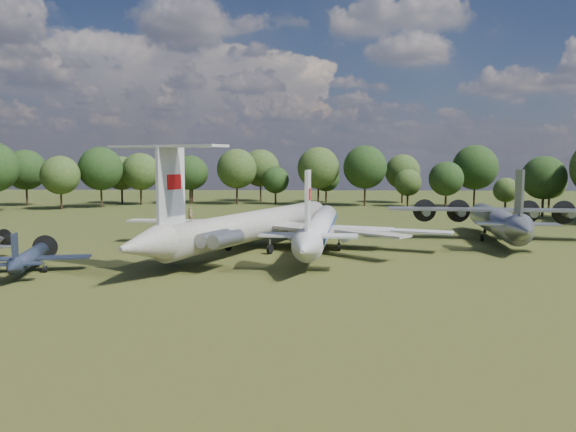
# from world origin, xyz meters

# --- Properties ---
(ground) EXTENTS (300.00, 300.00, 0.00)m
(ground) POSITION_xyz_m (0.00, 0.00, 0.00)
(ground) COLOR #233B13
(ground) RESTS_ON ground
(il62_airliner) EXTENTS (58.42, 64.74, 5.19)m
(il62_airliner) POSITION_xyz_m (5.95, 3.54, 2.59)
(il62_airliner) COLOR #B3B3AF
(il62_airliner) RESTS_ON ground
(tu104_jet) EXTENTS (37.98, 48.30, 4.55)m
(tu104_jet) POSITION_xyz_m (14.14, 4.28, 2.27)
(tu104_jet) COLOR silver
(tu104_jet) RESTS_ON ground
(an12_transport) EXTENTS (34.83, 38.12, 4.61)m
(an12_transport) POSITION_xyz_m (40.37, 13.76, 2.31)
(an12_transport) COLOR #95979C
(an12_transport) RESTS_ON ground
(small_prop_west) EXTENTS (15.58, 18.79, 2.41)m
(small_prop_west) POSITION_xyz_m (-16.40, -12.14, 1.20)
(small_prop_west) COLOR black
(small_prop_west) RESTS_ON ground
(person_on_il62) EXTENTS (0.62, 0.44, 1.60)m
(person_on_il62) POSITION_xyz_m (0.16, -9.78, 5.99)
(person_on_il62) COLOR olive
(person_on_il62) RESTS_ON il62_airliner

